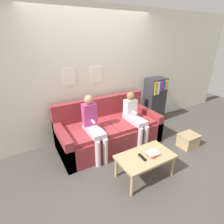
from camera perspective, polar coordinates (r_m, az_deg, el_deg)
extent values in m
plane|color=#4C4742|center=(3.30, 3.91, -14.83)|extent=(10.00, 10.00, 0.00)
cube|color=silver|center=(3.65, -5.49, 11.68)|extent=(8.00, 0.06, 2.60)
cube|color=white|center=(3.42, -13.86, 11.16)|extent=(0.24, 0.00, 0.34)
cube|color=white|center=(3.61, -5.28, 12.13)|extent=(0.24, 0.00, 0.33)
cube|color=maroon|center=(3.56, -0.81, -7.52)|extent=(2.01, 0.92, 0.42)
cube|color=maroon|center=(3.67, -3.79, 1.23)|extent=(2.01, 0.14, 0.48)
cube|color=maroon|center=(3.24, -15.66, -10.28)|extent=(0.14, 0.92, 0.58)
cube|color=maroon|center=(4.00, 10.99, -2.97)|extent=(0.14, 0.92, 0.58)
cube|color=#A1343A|center=(3.25, -7.16, -6.00)|extent=(0.84, 0.76, 0.07)
cube|color=#A1343A|center=(3.62, 5.38, -2.70)|extent=(0.84, 0.76, 0.07)
cube|color=tan|center=(2.77, 10.85, -14.11)|extent=(0.86, 0.49, 0.04)
cylinder|color=tan|center=(2.59, 6.47, -22.80)|extent=(0.04, 0.04, 0.36)
cylinder|color=tan|center=(3.01, 19.16, -16.37)|extent=(0.04, 0.04, 0.36)
cylinder|color=tan|center=(2.84, 1.34, -17.65)|extent=(0.04, 0.04, 0.36)
cylinder|color=tan|center=(3.23, 13.64, -12.62)|extent=(0.04, 0.04, 0.36)
cylinder|color=silver|center=(3.00, -4.61, -13.52)|extent=(0.09, 0.09, 0.49)
cylinder|color=silver|center=(3.05, -2.17, -12.76)|extent=(0.09, 0.09, 0.49)
cube|color=silver|center=(3.08, -5.91, -6.01)|extent=(0.23, 0.56, 0.09)
cube|color=#B73D7F|center=(3.11, -7.38, -0.74)|extent=(0.24, 0.16, 0.40)
sphere|color=tan|center=(3.01, -7.65, 4.00)|extent=(0.16, 0.16, 0.16)
cube|color=white|center=(3.02, -6.19, -3.14)|extent=(0.03, 0.12, 0.03)
cylinder|color=silver|center=(3.39, 9.14, -8.91)|extent=(0.09, 0.09, 0.49)
cylinder|color=silver|center=(3.47, 10.98, -8.24)|extent=(0.09, 0.09, 0.49)
cube|color=silver|center=(3.48, 7.44, -2.42)|extent=(0.23, 0.56, 0.09)
cube|color=white|center=(3.52, 5.97, 1.58)|extent=(0.24, 0.16, 0.31)
sphere|color=#8C6647|center=(3.44, 6.14, 5.19)|extent=(0.16, 0.16, 0.16)
cube|color=white|center=(3.44, 7.37, -0.21)|extent=(0.03, 0.12, 0.03)
cube|color=black|center=(2.70, 9.85, -14.36)|extent=(0.05, 0.17, 0.02)
cube|color=red|center=(2.79, 13.09, -13.32)|extent=(0.17, 0.17, 0.02)
cube|color=silver|center=(2.77, 13.17, -12.89)|extent=(0.19, 0.15, 0.03)
cube|color=#2D2D33|center=(4.51, 13.76, 3.69)|extent=(0.47, 0.31, 1.12)
cube|color=gold|center=(4.17, 14.05, 7.40)|extent=(0.07, 0.02, 0.32)
cube|color=silver|center=(4.23, 14.90, 7.50)|extent=(0.07, 0.02, 0.30)
cube|color=#7A3389|center=(4.28, 15.81, 8.18)|extent=(0.07, 0.02, 0.23)
cube|color=#23519E|center=(4.35, 16.61, 8.14)|extent=(0.06, 0.02, 0.22)
cube|color=gold|center=(4.40, 17.44, 8.50)|extent=(0.07, 0.02, 0.23)
cube|color=tan|center=(3.85, 23.58, -8.65)|extent=(0.36, 0.28, 0.24)
cube|color=tan|center=(3.79, 23.91, -6.95)|extent=(0.38, 0.30, 0.02)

